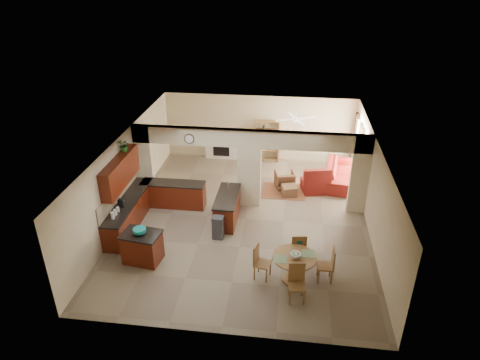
# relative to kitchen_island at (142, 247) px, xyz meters

# --- Properties ---
(floor) EXTENTS (10.00, 10.00, 0.00)m
(floor) POSITION_rel_kitchen_island_xyz_m (2.67, 2.58, -0.47)
(floor) COLOR #766951
(floor) RESTS_ON ground
(ceiling) EXTENTS (10.00, 10.00, 0.00)m
(ceiling) POSITION_rel_kitchen_island_xyz_m (2.67, 2.58, 2.33)
(ceiling) COLOR white
(ceiling) RESTS_ON wall_back
(wall_back) EXTENTS (8.00, 0.00, 8.00)m
(wall_back) POSITION_rel_kitchen_island_xyz_m (2.67, 7.58, 0.93)
(wall_back) COLOR beige
(wall_back) RESTS_ON floor
(wall_front) EXTENTS (8.00, 0.00, 8.00)m
(wall_front) POSITION_rel_kitchen_island_xyz_m (2.67, -2.42, 0.93)
(wall_front) COLOR beige
(wall_front) RESTS_ON floor
(wall_left) EXTENTS (0.00, 10.00, 10.00)m
(wall_left) POSITION_rel_kitchen_island_xyz_m (-1.33, 2.58, 0.93)
(wall_left) COLOR beige
(wall_left) RESTS_ON floor
(wall_right) EXTENTS (0.00, 10.00, 10.00)m
(wall_right) POSITION_rel_kitchen_island_xyz_m (6.67, 2.58, 0.93)
(wall_right) COLOR beige
(wall_right) RESTS_ON floor
(partition_left_pier) EXTENTS (0.60, 0.25, 2.80)m
(partition_left_pier) POSITION_rel_kitchen_island_xyz_m (-1.03, 3.58, 0.93)
(partition_left_pier) COLOR beige
(partition_left_pier) RESTS_ON floor
(partition_center_pier) EXTENTS (0.80, 0.25, 2.20)m
(partition_center_pier) POSITION_rel_kitchen_island_xyz_m (2.67, 3.58, 0.63)
(partition_center_pier) COLOR beige
(partition_center_pier) RESTS_ON floor
(partition_right_pier) EXTENTS (0.60, 0.25, 2.80)m
(partition_right_pier) POSITION_rel_kitchen_island_xyz_m (6.37, 3.58, 0.93)
(partition_right_pier) COLOR beige
(partition_right_pier) RESTS_ON floor
(partition_header) EXTENTS (8.00, 0.25, 0.60)m
(partition_header) POSITION_rel_kitchen_island_xyz_m (2.67, 3.58, 2.03)
(partition_header) COLOR beige
(partition_header) RESTS_ON partition_center_pier
(kitchen_counter) EXTENTS (2.52, 3.29, 1.48)m
(kitchen_counter) POSITION_rel_kitchen_island_xyz_m (-0.59, 2.33, -0.00)
(kitchen_counter) COLOR #401007
(kitchen_counter) RESTS_ON floor
(upper_cabinets) EXTENTS (0.35, 2.40, 0.90)m
(upper_cabinets) POSITION_rel_kitchen_island_xyz_m (-1.15, 1.78, 1.45)
(upper_cabinets) COLOR #401007
(upper_cabinets) RESTS_ON wall_left
(peninsula) EXTENTS (0.70, 1.85, 0.91)m
(peninsula) POSITION_rel_kitchen_island_xyz_m (2.07, 2.46, -0.01)
(peninsula) COLOR #401007
(peninsula) RESTS_ON floor
(wall_clock) EXTENTS (0.34, 0.03, 0.34)m
(wall_clock) POSITION_rel_kitchen_island_xyz_m (0.67, 3.43, 1.98)
(wall_clock) COLOR #4B3419
(wall_clock) RESTS_ON partition_header
(rug) EXTENTS (1.60, 1.30, 0.01)m
(rug) POSITION_rel_kitchen_island_xyz_m (3.87, 4.68, -0.46)
(rug) COLOR #945B35
(rug) RESTS_ON floor
(fireplace) EXTENTS (1.60, 0.35, 1.20)m
(fireplace) POSITION_rel_kitchen_island_xyz_m (1.07, 7.41, 0.15)
(fireplace) COLOR silver
(fireplace) RESTS_ON floor
(shelving_unit) EXTENTS (1.00, 0.32, 1.80)m
(shelving_unit) POSITION_rel_kitchen_island_xyz_m (3.02, 7.40, 0.43)
(shelving_unit) COLOR brown
(shelving_unit) RESTS_ON floor
(window_a) EXTENTS (0.02, 0.90, 1.90)m
(window_a) POSITION_rel_kitchen_island_xyz_m (6.64, 4.88, 0.73)
(window_a) COLOR white
(window_a) RESTS_ON wall_right
(window_b) EXTENTS (0.02, 0.90, 1.90)m
(window_b) POSITION_rel_kitchen_island_xyz_m (6.64, 6.58, 0.73)
(window_b) COLOR white
(window_b) RESTS_ON wall_right
(glazed_door) EXTENTS (0.02, 0.70, 2.10)m
(glazed_door) POSITION_rel_kitchen_island_xyz_m (6.64, 5.73, 0.58)
(glazed_door) COLOR white
(glazed_door) RESTS_ON wall_right
(drape_a_left) EXTENTS (0.10, 0.28, 2.30)m
(drape_a_left) POSITION_rel_kitchen_island_xyz_m (6.60, 4.28, 0.73)
(drape_a_left) COLOR #421D1A
(drape_a_left) RESTS_ON wall_right
(drape_a_right) EXTENTS (0.10, 0.28, 2.30)m
(drape_a_right) POSITION_rel_kitchen_island_xyz_m (6.60, 5.48, 0.73)
(drape_a_right) COLOR #421D1A
(drape_a_right) RESTS_ON wall_right
(drape_b_left) EXTENTS (0.10, 0.28, 2.30)m
(drape_b_left) POSITION_rel_kitchen_island_xyz_m (6.60, 5.98, 0.73)
(drape_b_left) COLOR #421D1A
(drape_b_left) RESTS_ON wall_right
(drape_b_right) EXTENTS (0.10, 0.28, 2.30)m
(drape_b_right) POSITION_rel_kitchen_island_xyz_m (6.60, 7.18, 0.73)
(drape_b_right) COLOR #421D1A
(drape_b_right) RESTS_ON wall_right
(ceiling_fan) EXTENTS (1.00, 1.00, 0.10)m
(ceiling_fan) POSITION_rel_kitchen_island_xyz_m (4.17, 5.58, 2.09)
(ceiling_fan) COLOR white
(ceiling_fan) RESTS_ON ceiling
(kitchen_island) EXTENTS (1.16, 0.90, 0.92)m
(kitchen_island) POSITION_rel_kitchen_island_xyz_m (0.00, 0.00, 0.00)
(kitchen_island) COLOR #401007
(kitchen_island) RESTS_ON floor
(teal_bowl) EXTENTS (0.36, 0.36, 0.17)m
(teal_bowl) POSITION_rel_kitchen_island_xyz_m (-0.01, -0.01, 0.55)
(teal_bowl) COLOR #12817E
(teal_bowl) RESTS_ON kitchen_island
(trash_can) EXTENTS (0.35, 0.30, 0.70)m
(trash_can) POSITION_rel_kitchen_island_xyz_m (1.95, 1.38, -0.11)
(trash_can) COLOR #313133
(trash_can) RESTS_ON floor
(dining_table) EXTENTS (1.17, 1.17, 0.80)m
(dining_table) POSITION_rel_kitchen_island_xyz_m (4.30, -0.34, 0.06)
(dining_table) COLOR brown
(dining_table) RESTS_ON floor
(fruit_bowl) EXTENTS (0.28, 0.28, 0.15)m
(fruit_bowl) POSITION_rel_kitchen_island_xyz_m (4.33, -0.38, 0.41)
(fruit_bowl) COLOR #62A924
(fruit_bowl) RESTS_ON dining_table
(sofa) EXTENTS (2.66, 1.33, 0.74)m
(sofa) POSITION_rel_kitchen_island_xyz_m (5.97, 5.74, -0.09)
(sofa) COLOR maroon
(sofa) RESTS_ON floor
(chaise) EXTENTS (1.20, 1.06, 0.41)m
(chaise) POSITION_rel_kitchen_island_xyz_m (5.08, 4.88, -0.26)
(chaise) COLOR maroon
(chaise) RESTS_ON floor
(armchair) EXTENTS (0.84, 0.86, 0.66)m
(armchair) POSITION_rel_kitchen_island_xyz_m (3.89, 5.00, -0.14)
(armchair) COLOR maroon
(armchair) RESTS_ON floor
(ottoman) EXTENTS (0.63, 0.63, 0.38)m
(ottoman) POSITION_rel_kitchen_island_xyz_m (4.08, 4.41, -0.28)
(ottoman) COLOR maroon
(ottoman) RESTS_ON floor
(plant) EXTENTS (0.47, 0.44, 0.41)m
(plant) POSITION_rel_kitchen_island_xyz_m (-1.15, 2.33, 2.11)
(plant) COLOR #174311
(plant) RESTS_ON upper_cabinets
(chair_north) EXTENTS (0.48, 0.48, 1.02)m
(chair_north) POSITION_rel_kitchen_island_xyz_m (4.41, 0.38, 0.09)
(chair_north) COLOR brown
(chair_north) RESTS_ON floor
(chair_east) EXTENTS (0.44, 0.44, 1.02)m
(chair_east) POSITION_rel_kitchen_island_xyz_m (5.22, -0.19, 0.09)
(chair_east) COLOR brown
(chair_east) RESTS_ON floor
(chair_south) EXTENTS (0.47, 0.47, 1.02)m
(chair_south) POSITION_rel_kitchen_island_xyz_m (4.38, -1.00, 0.09)
(chair_south) COLOR brown
(chair_south) RESTS_ON floor
(chair_west) EXTENTS (0.51, 0.51, 1.02)m
(chair_west) POSITION_rel_kitchen_island_xyz_m (3.38, -0.28, 0.09)
(chair_west) COLOR brown
(chair_west) RESTS_ON floor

